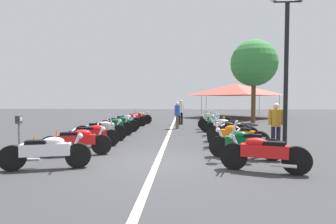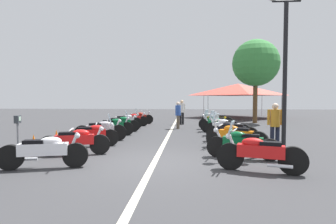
{
  "view_description": "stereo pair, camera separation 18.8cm",
  "coord_description": "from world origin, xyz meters",
  "px_view_note": "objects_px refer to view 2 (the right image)",
  "views": [
    {
      "loc": [
        -7.54,
        -0.73,
        1.76
      ],
      "look_at": [
        5.36,
        0.0,
        1.14
      ],
      "focal_mm": 29.4,
      "sensor_mm": 36.0,
      "label": 1
    },
    {
      "loc": [
        -7.54,
        -0.91,
        1.76
      ],
      "look_at": [
        5.36,
        0.0,
        1.14
      ],
      "focal_mm": 29.4,
      "sensor_mm": 36.0,
      "label": 2
    }
  ],
  "objects_px": {
    "motorcycle_right_row_0": "(259,153)",
    "street_lamp_twin_globe": "(286,44)",
    "bystander_1": "(275,123)",
    "bystander_2": "(178,113)",
    "motorcycle_left_row_2": "(92,134)",
    "motorcycle_left_row_4": "(113,126)",
    "bystander_0": "(182,110)",
    "motorcycle_left_row_6": "(126,121)",
    "motorcycle_right_row_2": "(235,136)",
    "motorcycle_right_row_7": "(217,120)",
    "traffic_cone_0": "(34,144)",
    "event_tent": "(238,90)",
    "motorcycle_left_row_5": "(121,123)",
    "roadside_tree_0": "(256,63)",
    "motorcycle_right_row_4": "(226,127)",
    "motorcycle_right_row_6": "(215,122)",
    "motorcycle_right_row_3": "(231,131)",
    "parking_meter": "(18,129)",
    "motorcycle_left_row_0": "(44,151)",
    "motorcycle_left_row_3": "(101,130)",
    "motorcycle_left_row_1": "(75,141)",
    "motorcycle_right_row_1": "(242,143)",
    "motorcycle_left_row_8": "(138,118)",
    "motorcycle_left_row_7": "(132,119)",
    "motorcycle_right_row_5": "(218,124)"
  },
  "relations": [
    {
      "from": "motorcycle_left_row_6",
      "to": "street_lamp_twin_globe",
      "type": "xyz_separation_m",
      "value": [
        -6.63,
        -6.83,
        3.09
      ]
    },
    {
      "from": "motorcycle_left_row_6",
      "to": "motorcycle_left_row_7",
      "type": "bearing_deg",
      "value": 75.37
    },
    {
      "from": "motorcycle_right_row_4",
      "to": "motorcycle_left_row_2",
      "type": "bearing_deg",
      "value": 55.98
    },
    {
      "from": "motorcycle_left_row_8",
      "to": "motorcycle_right_row_6",
      "type": "relative_size",
      "value": 1.1
    },
    {
      "from": "motorcycle_left_row_2",
      "to": "motorcycle_right_row_3",
      "type": "distance_m",
      "value": 5.43
    },
    {
      "from": "motorcycle_left_row_6",
      "to": "motorcycle_right_row_2",
      "type": "distance_m",
      "value": 8.2
    },
    {
      "from": "motorcycle_right_row_7",
      "to": "bystander_2",
      "type": "height_order",
      "value": "bystander_2"
    },
    {
      "from": "motorcycle_left_row_0",
      "to": "motorcycle_right_row_4",
      "type": "xyz_separation_m",
      "value": [
        6.28,
        -5.41,
        0.01
      ]
    },
    {
      "from": "motorcycle_left_row_6",
      "to": "bystander_1",
      "type": "bearing_deg",
      "value": -54.96
    },
    {
      "from": "parking_meter",
      "to": "roadside_tree_0",
      "type": "bearing_deg",
      "value": 48.45
    },
    {
      "from": "motorcycle_right_row_0",
      "to": "motorcycle_right_row_6",
      "type": "xyz_separation_m",
      "value": [
        9.16,
        0.12,
        -0.03
      ]
    },
    {
      "from": "motorcycle_right_row_2",
      "to": "motorcycle_left_row_3",
      "type": "bearing_deg",
      "value": 12.02
    },
    {
      "from": "motorcycle_right_row_7",
      "to": "motorcycle_right_row_0",
      "type": "bearing_deg",
      "value": 114.72
    },
    {
      "from": "motorcycle_left_row_0",
      "to": "motorcycle_right_row_3",
      "type": "relative_size",
      "value": 1.06
    },
    {
      "from": "motorcycle_left_row_5",
      "to": "motorcycle_right_row_1",
      "type": "bearing_deg",
      "value": -63.99
    },
    {
      "from": "motorcycle_left_row_0",
      "to": "parking_meter",
      "type": "distance_m",
      "value": 1.54
    },
    {
      "from": "bystander_1",
      "to": "motorcycle_left_row_6",
      "type": "bearing_deg",
      "value": 47.28
    },
    {
      "from": "motorcycle_left_row_1",
      "to": "motorcycle_left_row_6",
      "type": "relative_size",
      "value": 1.04
    },
    {
      "from": "roadside_tree_0",
      "to": "motorcycle_left_row_7",
      "type": "bearing_deg",
      "value": 110.03
    },
    {
      "from": "motorcycle_left_row_1",
      "to": "motorcycle_right_row_1",
      "type": "height_order",
      "value": "same"
    },
    {
      "from": "street_lamp_twin_globe",
      "to": "traffic_cone_0",
      "type": "relative_size",
      "value": 8.57
    },
    {
      "from": "motorcycle_left_row_1",
      "to": "motorcycle_right_row_5",
      "type": "distance_m",
      "value": 7.96
    },
    {
      "from": "motorcycle_left_row_0",
      "to": "motorcycle_right_row_3",
      "type": "bearing_deg",
      "value": 25.92
    },
    {
      "from": "motorcycle_left_row_1",
      "to": "motorcycle_right_row_7",
      "type": "xyz_separation_m",
      "value": [
        9.24,
        -5.33,
        -0.0
      ]
    },
    {
      "from": "motorcycle_left_row_3",
      "to": "roadside_tree_0",
      "type": "height_order",
      "value": "roadside_tree_0"
    },
    {
      "from": "motorcycle_left_row_4",
      "to": "bystander_0",
      "type": "bearing_deg",
      "value": 47.99
    },
    {
      "from": "parking_meter",
      "to": "roadside_tree_0",
      "type": "height_order",
      "value": "roadside_tree_0"
    },
    {
      "from": "roadside_tree_0",
      "to": "motorcycle_right_row_5",
      "type": "bearing_deg",
      "value": 151.03
    },
    {
      "from": "motorcycle_left_row_4",
      "to": "street_lamp_twin_globe",
      "type": "relative_size",
      "value": 0.38
    },
    {
      "from": "motorcycle_left_row_2",
      "to": "motorcycle_left_row_5",
      "type": "xyz_separation_m",
      "value": [
        4.55,
        0.04,
        -0.01
      ]
    },
    {
      "from": "motorcycle_right_row_0",
      "to": "motorcycle_right_row_3",
      "type": "xyz_separation_m",
      "value": [
        4.55,
        -0.04,
        -0.0
      ]
    },
    {
      "from": "motorcycle_right_row_7",
      "to": "event_tent",
      "type": "xyz_separation_m",
      "value": [
        8.78,
        -2.89,
        2.2
      ]
    },
    {
      "from": "motorcycle_left_row_6",
      "to": "motorcycle_right_row_2",
      "type": "height_order",
      "value": "motorcycle_right_row_2"
    },
    {
      "from": "motorcycle_left_row_2",
      "to": "motorcycle_left_row_4",
      "type": "relative_size",
      "value": 0.97
    },
    {
      "from": "motorcycle_left_row_0",
      "to": "roadside_tree_0",
      "type": "distance_m",
      "value": 16.72
    },
    {
      "from": "motorcycle_left_row_1",
      "to": "bystander_1",
      "type": "relative_size",
      "value": 1.31
    },
    {
      "from": "motorcycle_right_row_7",
      "to": "bystander_0",
      "type": "xyz_separation_m",
      "value": [
        1.31,
        2.24,
        0.53
      ]
    },
    {
      "from": "bystander_2",
      "to": "traffic_cone_0",
      "type": "bearing_deg",
      "value": 45.27
    },
    {
      "from": "motorcycle_left_row_6",
      "to": "motorcycle_right_row_7",
      "type": "distance_m",
      "value": 5.72
    },
    {
      "from": "motorcycle_right_row_0",
      "to": "street_lamp_twin_globe",
      "type": "distance_m",
      "value": 4.33
    },
    {
      "from": "motorcycle_left_row_8",
      "to": "motorcycle_right_row_2",
      "type": "xyz_separation_m",
      "value": [
        -9.27,
        -5.12,
        0.02
      ]
    },
    {
      "from": "motorcycle_left_row_7",
      "to": "bystander_0",
      "type": "xyz_separation_m",
      "value": [
        1.48,
        -3.19,
        0.53
      ]
    },
    {
      "from": "motorcycle_left_row_5",
      "to": "roadside_tree_0",
      "type": "relative_size",
      "value": 0.33
    },
    {
      "from": "motorcycle_left_row_8",
      "to": "motorcycle_right_row_1",
      "type": "xyz_separation_m",
      "value": [
        -10.83,
        -5.06,
        -0.01
      ]
    },
    {
      "from": "motorcycle_right_row_4",
      "to": "motorcycle_left_row_1",
      "type": "bearing_deg",
      "value": 67.14
    },
    {
      "from": "motorcycle_right_row_2",
      "to": "event_tent",
      "type": "height_order",
      "value": "event_tent"
    },
    {
      "from": "motorcycle_right_row_0",
      "to": "bystander_0",
      "type": "bearing_deg",
      "value": -63.14
    },
    {
      "from": "bystander_1",
      "to": "bystander_2",
      "type": "xyz_separation_m",
      "value": [
        6.42,
        3.58,
        -0.01
      ]
    },
    {
      "from": "motorcycle_right_row_3",
      "to": "street_lamp_twin_globe",
      "type": "bearing_deg",
      "value": 148.14
    },
    {
      "from": "event_tent",
      "to": "motorcycle_left_row_4",
      "type": "bearing_deg",
      "value": 148.32
    }
  ]
}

